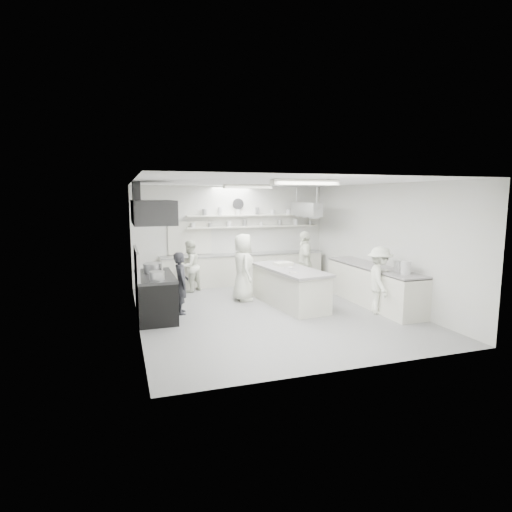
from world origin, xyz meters
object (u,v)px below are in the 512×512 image
object	(u,v)px
right_counter	(373,286)
cook_stove	(181,283)
back_counter	(244,269)
cook_back	(190,266)
stove	(155,297)
prep_island	(289,288)

from	to	relation	value
right_counter	cook_stove	world-z (taller)	cook_stove
back_counter	cook_back	xyz separation A→B (m)	(-1.76, -0.55, 0.27)
cook_stove	back_counter	bearing A→B (deg)	-39.37
stove	cook_back	size ratio (longest dim) A/B	1.23
right_counter	prep_island	distance (m)	2.10
cook_back	stove	bearing A→B (deg)	26.28
prep_island	cook_stove	bearing A→B (deg)	171.13
back_counter	prep_island	bearing A→B (deg)	-83.08
back_counter	cook_stove	size ratio (longest dim) A/B	3.50
cook_stove	prep_island	bearing A→B (deg)	-90.97
prep_island	cook_back	world-z (taller)	cook_back
right_counter	cook_back	world-z (taller)	cook_back
back_counter	prep_island	xyz separation A→B (m)	(0.34, -2.80, -0.02)
stove	right_counter	size ratio (longest dim) A/B	0.55
stove	back_counter	distance (m)	4.03
stove	cook_back	xyz separation A→B (m)	(1.14, 2.25, 0.28)
stove	cook_back	bearing A→B (deg)	63.13
right_counter	prep_island	world-z (taller)	right_counter
right_counter	cook_back	xyz separation A→B (m)	(-4.11, 2.85, 0.26)
stove	prep_island	distance (m)	3.24
back_counter	right_counter	world-z (taller)	right_counter
back_counter	right_counter	xyz separation A→B (m)	(2.35, -3.40, 0.01)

